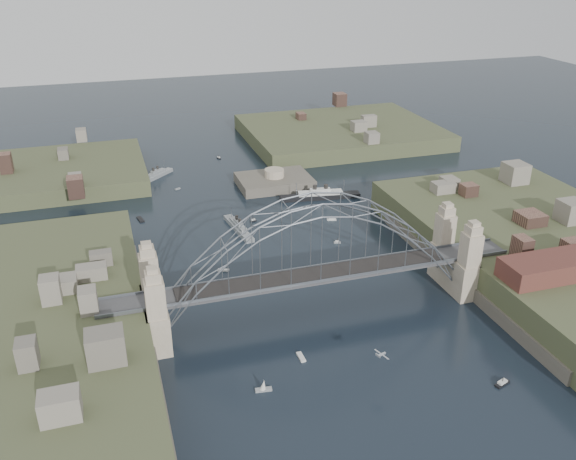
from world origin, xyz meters
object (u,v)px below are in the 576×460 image
(naval_cruiser_far, at_px, (156,175))
(ocean_liner, at_px, (320,196))
(wharf_shed, at_px, (551,268))
(fort_island, at_px, (274,187))
(naval_cruiser_near, at_px, (239,228))
(bridge, at_px, (316,257))

(naval_cruiser_far, distance_m, ocean_liner, 54.33)
(wharf_shed, relative_size, ocean_liner, 0.84)
(fort_island, distance_m, ocean_liner, 17.03)
(fort_island, xyz_separation_m, ocean_liner, (9.87, -13.82, 1.24))
(naval_cruiser_near, xyz_separation_m, ocean_liner, (27.80, 14.19, 0.12))
(fort_island, bearing_deg, naval_cruiser_far, 151.58)
(bridge, xyz_separation_m, ocean_liner, (21.87, 56.18, -11.43))
(fort_island, height_order, ocean_liner, fort_island)
(bridge, bearing_deg, naval_cruiser_near, 98.04)
(ocean_liner, bearing_deg, naval_cruiser_near, -152.95)
(fort_island, height_order, wharf_shed, wharf_shed)
(naval_cruiser_far, bearing_deg, fort_island, -28.42)
(bridge, relative_size, fort_island, 3.82)
(bridge, distance_m, naval_cruiser_near, 43.94)
(wharf_shed, distance_m, naval_cruiser_far, 122.09)
(wharf_shed, height_order, ocean_liner, wharf_shed)
(bridge, relative_size, ocean_liner, 3.54)
(bridge, xyz_separation_m, naval_cruiser_far, (-21.91, 88.35, -11.56))
(wharf_shed, distance_m, naval_cruiser_near, 75.58)
(fort_island, relative_size, naval_cruiser_far, 1.86)
(wharf_shed, bearing_deg, naval_cruiser_near, 131.73)
(naval_cruiser_far, xyz_separation_m, ocean_liner, (43.78, -32.17, 0.13))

